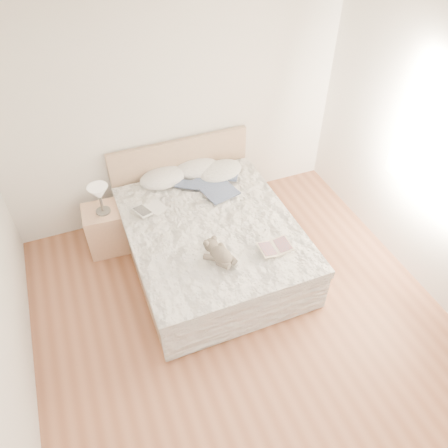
{
  "coord_description": "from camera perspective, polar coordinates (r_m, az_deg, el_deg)",
  "views": [
    {
      "loc": [
        -1.12,
        -2.05,
        3.73
      ],
      "look_at": [
        0.12,
        1.05,
        0.62
      ],
      "focal_mm": 35.0,
      "sensor_mm": 36.0,
      "label": 1
    }
  ],
  "objects": [
    {
      "name": "table_lamp",
      "position": [
        4.82,
        -16.0,
        3.78
      ],
      "size": [
        0.23,
        0.23,
        0.35
      ],
      "color": "#4F4B45",
      "rests_on": "nightstand"
    },
    {
      "name": "nightstand",
      "position": [
        5.18,
        -15.07,
        -0.64
      ],
      "size": [
        0.47,
        0.43,
        0.56
      ],
      "primitive_type": "cube",
      "rotation": [
        0.0,
        0.0,
        -0.06
      ],
      "color": "tan",
      "rests_on": "floor"
    },
    {
      "name": "teddy_bear",
      "position": [
        4.17,
        -0.39,
        -4.68
      ],
      "size": [
        0.34,
        0.39,
        0.17
      ],
      "primitive_type": null,
      "rotation": [
        0.0,
        0.0,
        0.41
      ],
      "color": "#61574A",
      "rests_on": "bed"
    },
    {
      "name": "pillow_middle",
      "position": [
        5.31,
        -3.31,
        7.29
      ],
      "size": [
        0.62,
        0.49,
        0.17
      ],
      "primitive_type": "ellipsoid",
      "rotation": [
        0.0,
        0.0,
        -0.21
      ],
      "color": "white",
      "rests_on": "bed"
    },
    {
      "name": "wall_back",
      "position": [
        5.04,
        -6.5,
        14.52
      ],
      "size": [
        4.0,
        0.02,
        2.7
      ],
      "primitive_type": "cube",
      "color": "white",
      "rests_on": "ground"
    },
    {
      "name": "bed",
      "position": [
        4.85,
        -1.89,
        -2.0
      ],
      "size": [
        1.72,
        2.14,
        1.0
      ],
      "color": "tan",
      "rests_on": "floor"
    },
    {
      "name": "childrens_book",
      "position": [
        4.33,
        6.67,
        -3.09
      ],
      "size": [
        0.34,
        0.23,
        0.02
      ],
      "primitive_type": "cube",
      "rotation": [
        0.0,
        0.0,
        -0.02
      ],
      "color": "beige",
      "rests_on": "bed"
    },
    {
      "name": "blouse",
      "position": [
        5.02,
        -1.15,
        4.84
      ],
      "size": [
        0.68,
        0.7,
        0.02
      ],
      "primitive_type": null,
      "rotation": [
        0.0,
        0.0,
        0.23
      ],
      "color": "#364262",
      "rests_on": "bed"
    },
    {
      "name": "window",
      "position": [
        4.52,
        26.78,
        7.72
      ],
      "size": [
        0.02,
        1.3,
        1.1
      ],
      "primitive_type": "cube",
      "color": "white",
      "rests_on": "wall_right"
    },
    {
      "name": "floor",
      "position": [
        4.4,
        3.81,
        -15.1
      ],
      "size": [
        4.0,
        4.5,
        0.0
      ],
      "primitive_type": "cube",
      "color": "brown",
      "rests_on": "ground"
    },
    {
      "name": "photo_book",
      "position": [
        4.79,
        -9.68,
        1.85
      ],
      "size": [
        0.39,
        0.33,
        0.02
      ],
      "primitive_type": "cube",
      "rotation": [
        0.0,
        0.0,
        0.42
      ],
      "color": "silver",
      "rests_on": "bed"
    },
    {
      "name": "pillow_left",
      "position": [
        5.2,
        -8.02,
        5.99
      ],
      "size": [
        0.61,
        0.47,
        0.17
      ],
      "primitive_type": "ellipsoid",
      "rotation": [
        0.0,
        0.0,
        0.15
      ],
      "color": "white",
      "rests_on": "bed"
    },
    {
      "name": "pillow_right",
      "position": [
        5.25,
        -0.42,
        6.94
      ],
      "size": [
        0.63,
        0.51,
        0.17
      ],
      "primitive_type": "ellipsoid",
      "rotation": [
        0.0,
        0.0,
        0.25
      ],
      "color": "silver",
      "rests_on": "bed"
    },
    {
      "name": "ceiling",
      "position": [
        2.56,
        6.72,
        18.91
      ],
      "size": [
        4.0,
        4.5,
        0.0
      ],
      "primitive_type": "cube",
      "color": "white",
      "rests_on": "ground"
    }
  ]
}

